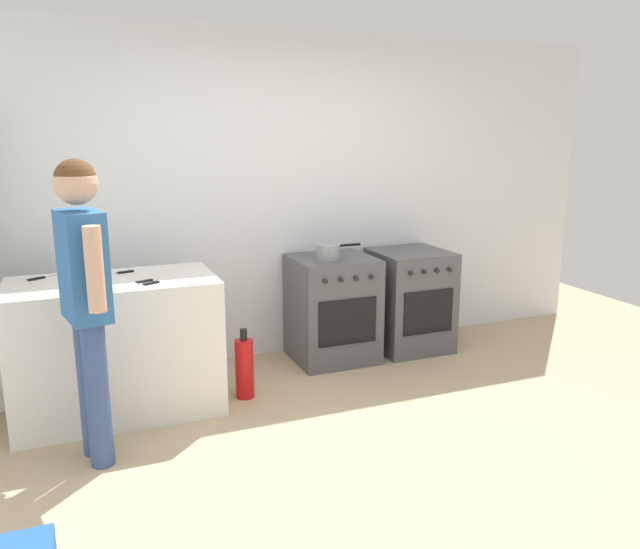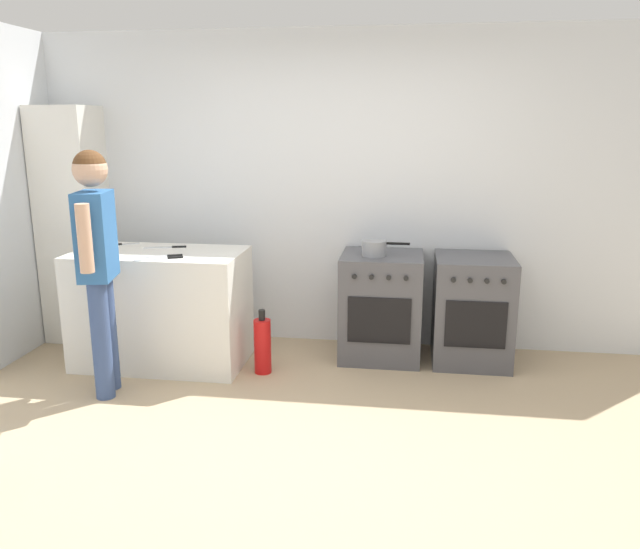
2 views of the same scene
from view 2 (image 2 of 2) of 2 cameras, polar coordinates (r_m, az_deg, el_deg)
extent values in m
plane|color=tan|center=(3.79, -1.24, -15.70)|extent=(8.00, 8.00, 0.00)
cube|color=silver|center=(5.27, 2.19, 7.58)|extent=(6.00, 0.10, 2.60)
cube|color=silver|center=(5.05, -14.29, -2.97)|extent=(1.30, 0.70, 0.90)
cube|color=#4C4C51|center=(5.05, 5.61, -2.88)|extent=(0.64, 0.60, 0.85)
cube|color=black|center=(4.77, 5.42, -4.22)|extent=(0.48, 0.01, 0.36)
cylinder|color=black|center=(4.84, 3.95, 1.56)|extent=(0.20, 0.20, 0.01)
cylinder|color=black|center=(4.83, 7.36, 1.45)|extent=(0.20, 0.20, 0.01)
cylinder|color=black|center=(5.07, 4.16, 2.12)|extent=(0.20, 0.20, 0.01)
cylinder|color=black|center=(5.06, 7.41, 2.02)|extent=(0.20, 0.20, 0.01)
cylinder|color=black|center=(4.68, 3.16, -0.19)|extent=(0.04, 0.02, 0.04)
cylinder|color=black|center=(4.67, 4.73, -0.25)|extent=(0.04, 0.02, 0.04)
cylinder|color=black|center=(4.66, 6.30, -0.30)|extent=(0.04, 0.02, 0.04)
cylinder|color=black|center=(4.66, 7.87, -0.35)|extent=(0.04, 0.02, 0.04)
cube|color=#4C4C51|center=(5.07, 13.73, -3.15)|extent=(0.60, 0.60, 0.85)
cube|color=black|center=(4.79, 14.04, -4.49)|extent=(0.45, 0.01, 0.36)
cylinder|color=black|center=(4.84, 12.55, 1.26)|extent=(0.19, 0.19, 0.01)
cylinder|color=black|center=(4.87, 15.72, 1.15)|extent=(0.19, 0.19, 0.01)
cylinder|color=black|center=(5.08, 12.37, 1.84)|extent=(0.19, 0.19, 0.01)
cylinder|color=black|center=(5.10, 15.39, 1.73)|extent=(0.19, 0.19, 0.01)
cylinder|color=black|center=(4.67, 12.10, -0.50)|extent=(0.04, 0.02, 0.04)
cylinder|color=black|center=(4.68, 13.57, -0.54)|extent=(0.04, 0.02, 0.04)
cylinder|color=black|center=(4.70, 15.02, -0.59)|extent=(0.04, 0.02, 0.04)
cylinder|color=black|center=(4.71, 16.47, -0.64)|extent=(0.04, 0.02, 0.04)
cylinder|color=gray|center=(4.88, 4.96, 2.41)|extent=(0.19, 0.19, 0.12)
cylinder|color=black|center=(4.87, 7.17, 2.82)|extent=(0.18, 0.02, 0.02)
cube|color=silver|center=(4.75, -14.99, 1.59)|extent=(0.20, 0.11, 0.01)
cube|color=black|center=(4.74, -13.12, 1.72)|extent=(0.11, 0.06, 0.01)
cube|color=silver|center=(5.31, -16.92, 2.71)|extent=(0.14, 0.10, 0.01)
cube|color=black|center=(5.30, -18.26, 2.62)|extent=(0.11, 0.08, 0.01)
cube|color=silver|center=(4.66, -15.23, 1.34)|extent=(0.23, 0.14, 0.01)
cube|color=black|center=(4.67, -13.09, 1.53)|extent=(0.11, 0.07, 0.01)
cube|color=silver|center=(5.09, -14.61, 2.40)|extent=(0.22, 0.09, 0.01)
cube|color=black|center=(5.07, -12.76, 2.50)|extent=(0.11, 0.05, 0.01)
cylinder|color=#384C7A|center=(4.53, -19.36, -5.71)|extent=(0.13, 0.13, 0.83)
cylinder|color=#384C7A|center=(4.68, -18.86, -5.07)|extent=(0.13, 0.13, 0.83)
cube|color=#2D609E|center=(4.43, -19.82, 3.36)|extent=(0.27, 0.37, 0.59)
cylinder|color=tan|center=(4.20, -20.72, 3.10)|extent=(0.09, 0.09, 0.44)
cylinder|color=tan|center=(4.65, -19.07, 4.20)|extent=(0.09, 0.09, 0.44)
sphere|color=tan|center=(4.38, -20.29, 9.00)|extent=(0.23, 0.23, 0.23)
sphere|color=brown|center=(4.38, -20.31, 9.26)|extent=(0.21, 0.21, 0.21)
cylinder|color=red|center=(4.78, -5.27, -6.56)|extent=(0.13, 0.13, 0.42)
cylinder|color=black|center=(4.70, -5.34, -3.70)|extent=(0.05, 0.05, 0.08)
cube|color=silver|center=(5.77, -21.58, 4.16)|extent=(0.48, 0.44, 2.00)
camera|label=1|loc=(2.14, -72.30, 3.23)|focal=35.00mm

